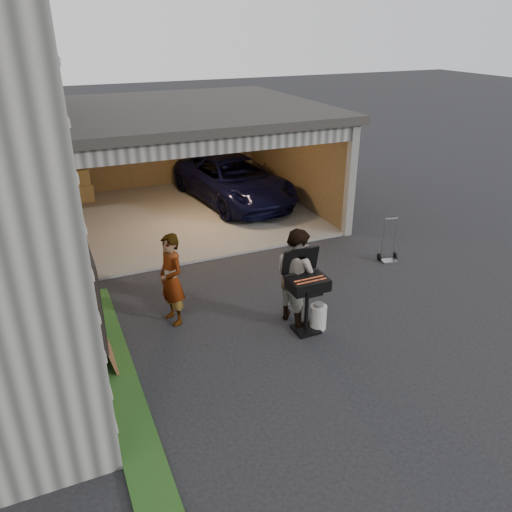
# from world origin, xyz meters

# --- Properties ---
(ground) EXTENTS (80.00, 80.00, 0.00)m
(ground) POSITION_xyz_m (0.00, 0.00, 0.00)
(ground) COLOR black
(ground) RESTS_ON ground
(groundcover_strip) EXTENTS (0.50, 8.00, 0.06)m
(groundcover_strip) POSITION_xyz_m (-2.25, -1.00, 0.03)
(groundcover_strip) COLOR #193814
(groundcover_strip) RESTS_ON ground
(garage) EXTENTS (6.80, 6.30, 2.90)m
(garage) POSITION_xyz_m (0.76, 6.79, 1.87)
(garage) COLOR #605E59
(garage) RESTS_ON ground
(minivan) EXTENTS (2.63, 4.77, 1.26)m
(minivan) POSITION_xyz_m (2.23, 6.90, 0.63)
(minivan) COLOR black
(minivan) RESTS_ON ground
(woman) EXTENTS (0.53, 0.68, 1.65)m
(woman) POSITION_xyz_m (-1.07, 1.40, 0.82)
(woman) COLOR #ACBAD8
(woman) RESTS_ON ground
(man) EXTENTS (0.82, 0.96, 1.71)m
(man) POSITION_xyz_m (0.92, 0.63, 0.86)
(man) COLOR #46221B
(man) RESTS_ON ground
(bbq_grill) EXTENTS (0.65, 0.57, 1.44)m
(bbq_grill) POSITION_xyz_m (0.90, 0.24, 0.85)
(bbq_grill) COLOR black
(bbq_grill) RESTS_ON ground
(propane_tank) EXTENTS (0.29, 0.29, 0.43)m
(propane_tank) POSITION_xyz_m (1.13, 0.19, 0.22)
(propane_tank) COLOR beige
(propane_tank) RESTS_ON ground
(plywood_panel) EXTENTS (0.23, 0.82, 0.90)m
(plywood_panel) POSITION_xyz_m (-2.34, 0.61, 0.45)
(plywood_panel) COLOR #562F1D
(plywood_panel) RESTS_ON ground
(hand_truck) EXTENTS (0.43, 0.36, 1.00)m
(hand_truck) POSITION_xyz_m (3.91, 1.91, 0.19)
(hand_truck) COLOR gray
(hand_truck) RESTS_ON ground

